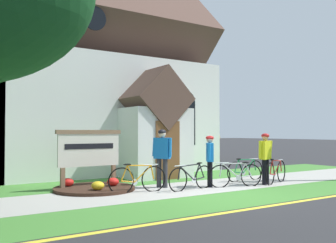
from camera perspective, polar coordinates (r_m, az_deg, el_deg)
name	(u,v)px	position (r m, az deg, el deg)	size (l,w,h in m)	color
ground	(150,180)	(13.70, -2.75, -8.74)	(140.00, 140.00, 0.00)	#2B2B2D
sidewalk_slab	(143,192)	(10.92, -3.69, -10.54)	(32.00, 2.46, 0.01)	#A8A59E
grass_verge	(190,205)	(9.11, 3.25, -12.35)	(32.00, 1.90, 0.01)	#427F33
church_lawn	(107,183)	(13.10, -9.06, -9.03)	(24.00, 2.45, 0.01)	#427F33
curb_paint_stripe	(221,213)	(8.27, 7.92, -13.45)	(28.00, 0.16, 0.01)	yellow
church_building	(46,68)	(19.03, -17.75, 7.59)	(12.52, 12.63, 12.93)	white
church_sign	(89,150)	(11.79, -11.70, -4.19)	(2.06, 0.17, 1.77)	#7F6047
flower_bed	(94,188)	(11.49, -10.97, -9.72)	(2.36, 2.36, 0.34)	#382319
bicycle_silver	(276,172)	(13.26, 15.81, -7.24)	(1.69, 0.67, 0.85)	black
bicycle_black	(138,179)	(10.85, -4.58, -8.55)	(1.73, 0.23, 0.85)	black
bicycle_white	(192,177)	(11.35, 3.54, -8.33)	(1.76, 0.26, 0.82)	black
bicycle_red	(245,170)	(13.70, 11.47, -7.15)	(1.77, 0.12, 0.82)	black
bicycle_blue	(236,175)	(12.13, 10.10, -7.87)	(1.71, 0.58, 0.80)	black
cyclist_in_orange_jersey	(210,157)	(11.98, 6.27, -5.33)	(0.46, 0.53, 1.59)	black
cyclist_in_red_jersey	(265,155)	(12.78, 14.35, -4.83)	(0.65, 0.32, 1.66)	black
cyclist_in_yellow_jersey	(162,153)	(11.75, -0.89, -4.70)	(0.42, 0.69, 1.79)	#2D2D33
roadside_conifer	(186,70)	(20.82, 2.74, 7.74)	(3.50, 3.50, 7.98)	#4C3823
distant_hill	(30,139)	(92.77, -19.87, -2.54)	(104.71, 53.43, 25.91)	#847A5B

